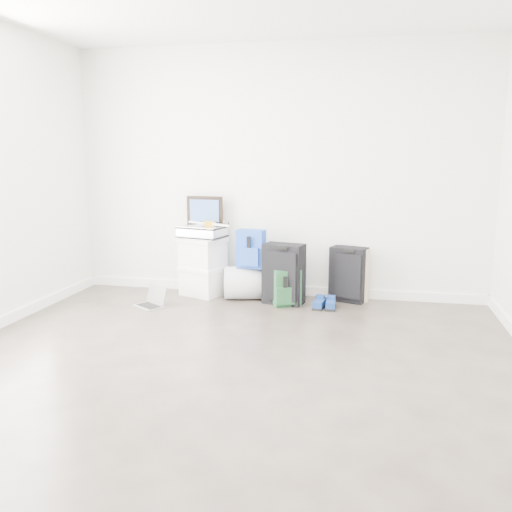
% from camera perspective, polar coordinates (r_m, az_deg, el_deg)
% --- Properties ---
extents(ground, '(5.00, 5.00, 0.00)m').
position_cam_1_polar(ground, '(3.80, -4.28, -13.33)').
color(ground, '#332A25').
rests_on(ground, ground).
extents(room_envelope, '(4.52, 5.02, 2.71)m').
position_cam_1_polar(room_envelope, '(3.49, -4.60, 13.57)').
color(room_envelope, white).
rests_on(room_envelope, ground).
extents(boxes_stack, '(0.56, 0.51, 0.64)m').
position_cam_1_polar(boxes_stack, '(6.03, -5.60, -1.08)').
color(boxes_stack, white).
rests_on(boxes_stack, ground).
extents(briefcase, '(0.53, 0.43, 0.13)m').
position_cam_1_polar(briefcase, '(5.96, -5.67, 2.56)').
color(briefcase, '#B2B2B7').
rests_on(briefcase, boxes_stack).
extents(painting, '(0.42, 0.07, 0.31)m').
position_cam_1_polar(painting, '(6.03, -5.43, 4.80)').
color(painting, black).
rests_on(painting, briefcase).
extents(drone, '(0.54, 0.54, 0.05)m').
position_cam_1_polar(drone, '(5.90, -5.00, 3.41)').
color(drone, gold).
rests_on(drone, briefcase).
extents(duffel_bag, '(0.63, 0.46, 0.35)m').
position_cam_1_polar(duffel_bag, '(5.85, -0.48, -2.85)').
color(duffel_bag, '#9B9EA3').
rests_on(duffel_bag, ground).
extents(blue_backpack, '(0.30, 0.23, 0.40)m').
position_cam_1_polar(blue_backpack, '(5.75, -0.55, 0.69)').
color(blue_backpack, '#173E98').
rests_on(blue_backpack, duffel_bag).
extents(large_suitcase, '(0.45, 0.34, 0.63)m').
position_cam_1_polar(large_suitcase, '(5.65, 2.94, -1.90)').
color(large_suitcase, black).
rests_on(large_suitcase, ground).
extents(green_backpack, '(0.31, 0.29, 0.38)m').
position_cam_1_polar(green_backpack, '(5.60, 3.24, -3.43)').
color(green_backpack, '#153B1B').
rests_on(green_backpack, ground).
extents(carry_on, '(0.42, 0.34, 0.58)m').
position_cam_1_polar(carry_on, '(5.82, 9.71, -1.91)').
color(carry_on, black).
rests_on(carry_on, ground).
extents(shoes, '(0.23, 0.26, 0.08)m').
position_cam_1_polar(shoes, '(5.58, 7.29, -5.05)').
color(shoes, black).
rests_on(shoes, ground).
extents(rolled_rug, '(0.19, 0.19, 0.57)m').
position_cam_1_polar(rolled_rug, '(5.85, 10.95, -1.97)').
color(rolled_rug, tan).
rests_on(rolled_rug, ground).
extents(laptop, '(0.37, 0.34, 0.21)m').
position_cam_1_polar(laptop, '(5.70, -10.91, -4.71)').
color(laptop, silver).
rests_on(laptop, ground).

